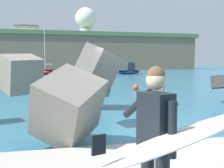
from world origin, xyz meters
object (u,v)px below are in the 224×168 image
Objects in this scene: station_building_central at (29,32)px; surfer_with_board at (165,138)px; boat_near_left at (44,71)px; mooring_buoy_inner at (141,73)px; mooring_buoy_middle at (136,87)px; station_building_west at (25,32)px; radar_dome at (86,20)px; boat_near_right at (129,71)px.

surfer_with_board is at bearing -84.47° from station_building_central.
boat_near_left is 17.37m from mooring_buoy_inner.
mooring_buoy_middle is (-9.37, -26.44, 0.00)m from mooring_buoy_inner.
boat_near_left is at bearing 104.93° from mooring_buoy_middle.
mooring_buoy_inner is at bearing -66.64° from station_building_west.
mooring_buoy_inner is 1.00× the size of mooring_buoy_middle.
surfer_with_board is 97.06m from radar_dome.
radar_dome is (-3.55, 52.31, 17.48)m from mooring_buoy_inner.
boat_near_left is 1.57× the size of boat_near_right.
surfer_with_board is 0.27× the size of station_building_west.
surfer_with_board is 4.76× the size of mooring_buoy_middle.
mooring_buoy_inner is at bearing -67.74° from station_building_central.
boat_near_right is at bearing 74.29° from surfer_with_board.
mooring_buoy_middle is at bearing 73.22° from surfer_with_board.
station_building_west is at bearing 100.70° from mooring_buoy_middle.
mooring_buoy_middle is 0.07× the size of station_building_central.
mooring_buoy_middle is (7.78, -29.18, -0.34)m from boat_near_left.
radar_dome is at bearing 93.88° from mooring_buoy_inner.
boat_near_left is at bearing 173.27° from boat_near_right.
boat_near_right is 0.47× the size of radar_dome.
boat_near_right is at bearing -6.73° from boat_near_left.
mooring_buoy_inner is 28.05m from mooring_buoy_middle.
surfer_with_board reaches higher than mooring_buoy_inner.
radar_dome is (5.82, 78.76, 17.48)m from mooring_buoy_middle.
boat_near_left is at bearing -105.34° from radar_dome.
boat_near_right reaches higher than mooring_buoy_middle.
mooring_buoy_inner is (1.99, -0.95, -0.42)m from boat_near_right.
surfer_with_board is 0.19× the size of radar_dome.
surfer_with_board is at bearing -83.69° from station_building_west.
radar_dome is 23.41m from station_building_west.
surfer_with_board is 45.39m from boat_near_right.
surfer_with_board is 0.40× the size of boat_near_right.
boat_near_left is 54.19m from radar_dome.
station_building_west is at bearing 96.31° from surfer_with_board.
boat_near_right is 28.37m from mooring_buoy_middle.
boat_near_right is at bearing -69.11° from station_building_central.
mooring_buoy_inner is at bearing 71.52° from surfer_with_board.
boat_near_right reaches higher than mooring_buoy_inner.
mooring_buoy_middle is 80.88m from radar_dome.
station_building_west reaches higher than mooring_buoy_middle.
surfer_with_board is at bearing -108.48° from mooring_buoy_inner.
surfer_with_board is 45.08m from mooring_buoy_inner.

